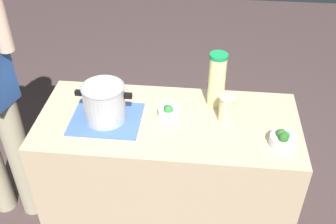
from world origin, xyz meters
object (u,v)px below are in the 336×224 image
at_px(mason_jar, 226,109).
at_px(broccoli_bowl_center, 283,139).
at_px(broccoli_bowl_front, 168,112).
at_px(cooking_pot, 104,102).
at_px(lemonade_pitcher, 217,80).

distance_m(mason_jar, broccoli_bowl_center, 0.31).
relative_size(broccoli_bowl_front, broccoli_bowl_center, 0.84).
distance_m(cooking_pot, lemonade_pitcher, 0.59).
distance_m(cooking_pot, broccoli_bowl_center, 0.88).
height_order(lemonade_pitcher, broccoli_bowl_front, lemonade_pitcher).
height_order(mason_jar, broccoli_bowl_front, mason_jar).
bearing_deg(broccoli_bowl_center, broccoli_bowl_front, -15.98).
relative_size(lemonade_pitcher, mason_jar, 2.14).
height_order(lemonade_pitcher, broccoli_bowl_center, lemonade_pitcher).
height_order(cooking_pot, broccoli_bowl_front, cooking_pot).
height_order(cooking_pot, lemonade_pitcher, lemonade_pitcher).
distance_m(cooking_pot, broccoli_bowl_front, 0.33).
bearing_deg(broccoli_bowl_front, mason_jar, -179.52).
bearing_deg(broccoli_bowl_center, lemonade_pitcher, -43.26).
distance_m(lemonade_pitcher, broccoli_bowl_center, 0.46).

